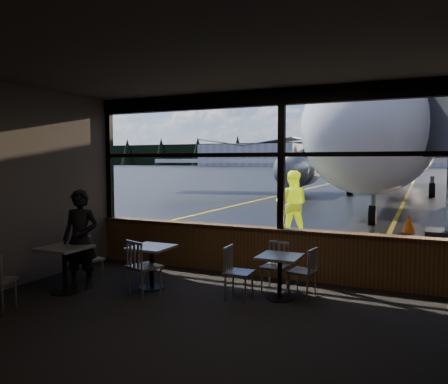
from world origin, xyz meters
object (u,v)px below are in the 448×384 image
Objects in this scene: chair_near_n at (275,267)px; airliner at (391,101)px; chair_mid_w at (89,260)px; passenger at (80,239)px; cafe_table_mid at (152,267)px; cone_wing at (282,191)px; cone_nose at (409,223)px; ground_crew at (292,204)px; cafe_table_left at (65,270)px; chair_near_w at (239,273)px; chair_mid_s at (145,267)px; chair_near_e at (302,272)px; cafe_table_near at (280,277)px.

airliner is at bearing -85.95° from chair_near_n.
chair_mid_w is 0.53m from passenger.
chair_near_n is 0.49× the size of passenger.
cafe_table_mid reaches higher than cone_wing.
chair_near_n reaches higher than cone_nose.
ground_crew is (-1.19, 5.25, 0.54)m from chair_near_n.
chair_near_w is (2.76, 0.86, 0.04)m from cafe_table_left.
chair_mid_s is (0.13, -0.39, 0.10)m from cafe_table_mid.
ground_crew is at bearing 57.54° from passenger.
cafe_table_mid is 0.38× the size of ground_crew.
chair_near_w is 1.01× the size of chair_mid_w.
cafe_table_left is 2.89m from chair_near_w.
chair_near_w is 2.01× the size of cone_wing.
cone_nose is 1.31× the size of cone_wing.
airliner is 49.18× the size of cafe_table_left.
cafe_table_mid is 0.87× the size of chair_mid_w.
cone_nose is at bearing 65.17° from cafe_table_mid.
cafe_table_near is at bearing 142.59° from chair_near_e.
ground_crew is at bearing 82.28° from cafe_table_mid.
cafe_table_mid is at bearing -90.38° from chair_near_w.
passenger is at bearing -155.48° from cafe_table_mid.
chair_mid_w is (-3.17, -0.88, 0.00)m from chair_near_n.
cafe_table_near is at bearing 114.71° from chair_near_w.
passenger is at bearing -81.90° from cone_wing.
chair_near_w is 0.73m from chair_near_n.
airliner is at bearing 10.75° from chair_near_e.
cafe_table_left is 1.82× the size of cone_wing.
cafe_table_near is at bearing -1.78° from passenger.
cone_nose is at bearing 163.05° from chair_near_w.
chair_near_e reaches higher than cafe_table_near.
chair_mid_w is (-0.03, 0.61, 0.03)m from cafe_table_left.
ground_crew is (-1.67, 5.32, 0.55)m from chair_near_e.
airliner is at bearing 65.53° from passenger.
passenger reaches higher than chair_near_e.
cone_wing is at bearing -83.55° from ground_crew.
chair_near_n is 3.33m from passenger.
chair_mid_s is 1.66× the size of cone_nose.
airliner reaches higher than cafe_table_mid.
cone_wing is at bearing 28.16° from chair_near_e.
airliner is at bearing -176.48° from chair_mid_w.
cone_nose is (4.99, 9.11, -0.11)m from cafe_table_left.
passenger is at bearing -99.98° from airliner.
cafe_table_left is 10.39m from cone_nose.
passenger is (0.09, -0.29, 0.43)m from chair_mid_w.
chair_mid_w is (-2.79, -0.25, -0.00)m from chair_near_w.
chair_near_w is at bearing 132.87° from chair_near_e.
ground_crew reaches higher than cone_wing.
chair_near_n is at bearing -103.63° from cone_nose.
chair_mid_w reaches higher than chair_near_n.
cone_nose is (4.94, 8.79, -0.57)m from passenger.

